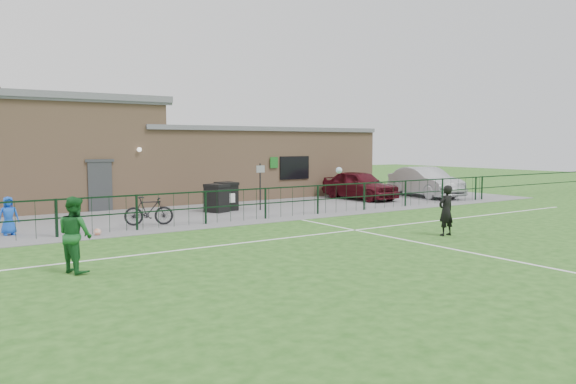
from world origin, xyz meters
TOP-DOWN VIEW (x-y plane):
  - ground at (0.00, 0.00)m, footprint 90.00×90.00m
  - paving_strip at (0.00, 13.50)m, footprint 34.00×13.00m
  - pitch_line_touch at (0.00, 7.80)m, footprint 28.00×0.10m
  - pitch_line_mid at (0.00, 4.00)m, footprint 28.00×0.10m
  - pitch_line_perp at (2.00, 0.00)m, footprint 0.10×16.00m
  - perimeter_fence at (0.00, 8.00)m, footprint 28.00×0.10m
  - wheelie_bin_left at (0.38, 10.85)m, footprint 0.97×1.02m
  - wheelie_bin_right at (1.02, 11.19)m, footprint 0.74×0.84m
  - sign_post at (2.27, 10.47)m, footprint 0.07×0.07m
  - car_maroon at (8.86, 11.52)m, footprint 2.04×4.43m
  - car_silver at (12.66, 10.59)m, footprint 2.58×5.04m
  - bicycle_d at (-3.29, 8.82)m, footprint 1.74×0.99m
  - spectator_child at (-7.66, 9.24)m, footprint 0.61×0.41m
  - goalkeeper_kick at (3.59, 1.68)m, footprint 1.76×3.90m
  - outfield_player at (-7.17, 2.90)m, footprint 0.88×0.99m
  - ball_ground at (-5.38, 7.65)m, footprint 0.23×0.23m
  - clubhouse at (-0.88, 16.50)m, footprint 24.25×5.40m

SIDE VIEW (x-z plane):
  - ground at x=0.00m, z-range 0.00..0.00m
  - pitch_line_touch at x=0.00m, z-range 0.00..0.01m
  - pitch_line_mid at x=0.00m, z-range 0.00..0.01m
  - pitch_line_perp at x=2.00m, z-range 0.00..0.01m
  - paving_strip at x=0.00m, z-range 0.00..0.02m
  - ball_ground at x=-5.38m, z-range 0.00..0.23m
  - bicycle_d at x=-3.29m, z-range 0.02..1.03m
  - wheelie_bin_left at x=0.38m, z-range 0.02..1.10m
  - wheelie_bin_right at x=1.02m, z-range 0.02..1.14m
  - perimeter_fence at x=0.00m, z-range 0.00..1.20m
  - spectator_child at x=-7.66m, z-range 0.02..1.23m
  - car_maroon at x=8.86m, z-range 0.02..1.49m
  - car_silver at x=12.66m, z-range 0.02..1.60m
  - goalkeeper_kick at x=3.59m, z-range -0.20..1.85m
  - outfield_player at x=-7.17m, z-range 0.00..1.71m
  - sign_post at x=2.27m, z-range 0.02..2.02m
  - clubhouse at x=-0.88m, z-range -0.26..4.70m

